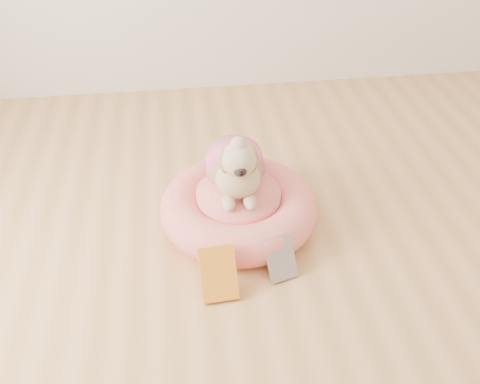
{
  "coord_description": "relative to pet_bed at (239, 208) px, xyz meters",
  "views": [
    {
      "loc": [
        -0.21,
        -0.99,
        1.56
      ],
      "look_at": [
        0.03,
        0.8,
        0.21
      ],
      "focal_mm": 40.0,
      "sensor_mm": 36.0,
      "label": 1
    }
  ],
  "objects": [
    {
      "name": "book_white",
      "position": [
        0.12,
        -0.33,
        -0.01
      ],
      "size": [
        0.14,
        0.14,
        0.16
      ],
      "primitive_type": "cube",
      "rotation": [
        -0.57,
        0.0,
        0.28
      ],
      "color": "white",
      "rests_on": "floor"
    },
    {
      "name": "pet_bed",
      "position": [
        0.0,
        0.0,
        0.0
      ],
      "size": [
        0.7,
        0.7,
        0.18
      ],
      "color": "#F57760",
      "rests_on": "floor"
    },
    {
      "name": "dog",
      "position": [
        -0.01,
        0.04,
        0.26
      ],
      "size": [
        0.32,
        0.46,
        0.33
      ],
      "primitive_type": null,
      "rotation": [
        0.0,
        0.0,
        -0.03
      ],
      "color": "brown",
      "rests_on": "pet_bed"
    },
    {
      "name": "book_yellow",
      "position": [
        -0.13,
        -0.4,
        0.01
      ],
      "size": [
        0.15,
        0.15,
        0.19
      ],
      "primitive_type": "cube",
      "rotation": [
        -0.6,
        0.0,
        0.06
      ],
      "color": "yellow",
      "rests_on": "floor"
    }
  ]
}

